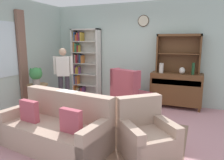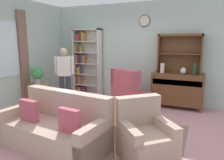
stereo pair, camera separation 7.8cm
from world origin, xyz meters
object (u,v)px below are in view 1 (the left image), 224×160
at_px(bottle_wine, 193,69).
at_px(potted_plant_large, 36,75).
at_px(vase_round, 182,71).
at_px(person_reading, 63,73).
at_px(sideboard, 176,89).
at_px(armchair_floral, 146,136).
at_px(bookshelf, 84,64).
at_px(potted_plant_small, 51,99).
at_px(sideboard_hutch, 179,48).
at_px(wingback_chair, 129,94).
at_px(plant_stand, 38,94).
at_px(vase_tall, 161,68).
at_px(couch_floral, 58,129).

distance_m(bottle_wine, potted_plant_large, 3.93).
xyz_separation_m(vase_round, person_reading, (-2.97, -0.90, -0.10)).
height_order(sideboard, armchair_floral, sideboard).
bearing_deg(vase_round, bookshelf, 177.05).
relative_size(sideboard, bottle_wine, 4.36).
distance_m(potted_plant_large, potted_plant_small, 0.89).
xyz_separation_m(sideboard_hutch, wingback_chair, (-1.10, -0.70, -1.18)).
relative_size(armchair_floral, potted_plant_small, 3.92).
distance_m(sideboard, armchair_floral, 2.62).
distance_m(wingback_chair, plant_stand, 2.35).
xyz_separation_m(vase_tall, couch_floral, (-1.20, -2.86, -0.73)).
distance_m(bookshelf, plant_stand, 1.77).
height_order(bookshelf, bottle_wine, bookshelf).
xyz_separation_m(bottle_wine, wingback_chair, (-1.49, -0.50, -0.69)).
bearing_deg(bookshelf, armchair_floral, -45.67).
bearing_deg(potted_plant_small, couch_floral, -49.09).
bearing_deg(plant_stand, sideboard_hutch, 26.22).
xyz_separation_m(sideboard, couch_floral, (-1.59, -2.94, -0.20)).
bearing_deg(vase_tall, plant_stand, -153.74).
height_order(armchair_floral, person_reading, person_reading).
bearing_deg(couch_floral, wingback_chair, 78.21).
bearing_deg(sideboard_hutch, couch_floral, -117.54).
bearing_deg(sideboard, armchair_floral, -93.79).
height_order(sideboard, potted_plant_small, sideboard).
bearing_deg(person_reading, sideboard_hutch, 20.72).
bearing_deg(potted_plant_large, vase_tall, 26.86).
relative_size(wingback_chair, person_reading, 0.67).
height_order(bookshelf, plant_stand, bookshelf).
distance_m(vase_round, potted_plant_large, 3.69).
height_order(sideboard_hutch, vase_round, sideboard_hutch).
height_order(bookshelf, armchair_floral, bookshelf).
height_order(plant_stand, person_reading, person_reading).
height_order(sideboard_hutch, potted_plant_small, sideboard_hutch).
xyz_separation_m(sideboard_hutch, couch_floral, (-1.59, -3.05, -1.25)).
bearing_deg(armchair_floral, bottle_wine, 77.39).
bearing_deg(plant_stand, person_reading, 51.17).
bearing_deg(sideboard, sideboard_hutch, 90.00).
xyz_separation_m(bookshelf, sideboard, (2.80, -0.08, -0.53)).
relative_size(armchair_floral, potted_plant_large, 2.48).
bearing_deg(vase_tall, potted_plant_small, -161.05).
distance_m(bottle_wine, potted_plant_small, 3.85).
xyz_separation_m(sideboard_hutch, vase_round, (0.13, -0.18, -0.55)).
bearing_deg(potted_plant_small, sideboard, 18.09).
xyz_separation_m(couch_floral, plant_stand, (-1.68, 1.44, 0.09)).
height_order(couch_floral, armchair_floral, couch_floral).
bearing_deg(potted_plant_large, bottle_wine, 21.59).
bearing_deg(couch_floral, sideboard_hutch, 62.46).
bearing_deg(couch_floral, bottle_wine, 55.21).
relative_size(sideboard_hutch, potted_plant_large, 2.52).
bearing_deg(potted_plant_small, person_reading, 12.99).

